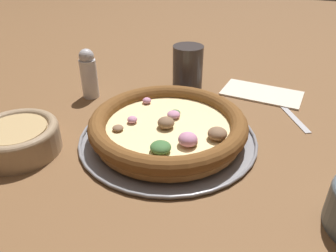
{
  "coord_description": "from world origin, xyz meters",
  "views": [
    {
      "loc": [
        -0.18,
        0.44,
        0.31
      ],
      "look_at": [
        0.0,
        0.0,
        0.03
      ],
      "focal_mm": 35.0,
      "sensor_mm": 36.0,
      "label": 1
    }
  ],
  "objects_px": {
    "pizza": "(168,126)",
    "fork": "(284,107)",
    "pizza_tray": "(168,137)",
    "pepper_shaker": "(89,74)",
    "bowl_near": "(17,138)",
    "napkin": "(262,93)",
    "drinking_cup": "(188,68)"
  },
  "relations": [
    {
      "from": "pizza",
      "to": "fork",
      "type": "relative_size",
      "value": 1.7
    },
    {
      "from": "pizza_tray",
      "to": "fork",
      "type": "relative_size",
      "value": 1.93
    },
    {
      "from": "pizza_tray",
      "to": "pizza",
      "type": "xyz_separation_m",
      "value": [
        -0.0,
        0.0,
        0.02
      ]
    },
    {
      "from": "bowl_near",
      "to": "napkin",
      "type": "distance_m",
      "value": 0.5
    },
    {
      "from": "drinking_cup",
      "to": "fork",
      "type": "distance_m",
      "value": 0.22
    },
    {
      "from": "pizza_tray",
      "to": "pepper_shaker",
      "type": "distance_m",
      "value": 0.24
    },
    {
      "from": "napkin",
      "to": "fork",
      "type": "xyz_separation_m",
      "value": [
        -0.05,
        0.05,
        -0.0
      ]
    },
    {
      "from": "pizza_tray",
      "to": "napkin",
      "type": "distance_m",
      "value": 0.28
    },
    {
      "from": "pizza_tray",
      "to": "pepper_shaker",
      "type": "bearing_deg",
      "value": -23.99
    },
    {
      "from": "bowl_near",
      "to": "fork",
      "type": "relative_size",
      "value": 0.83
    },
    {
      "from": "pepper_shaker",
      "to": "pizza",
      "type": "bearing_deg",
      "value": 155.94
    },
    {
      "from": "fork",
      "to": "drinking_cup",
      "type": "bearing_deg",
      "value": 55.44
    },
    {
      "from": "pizza_tray",
      "to": "napkin",
      "type": "relative_size",
      "value": 1.74
    },
    {
      "from": "drinking_cup",
      "to": "napkin",
      "type": "distance_m",
      "value": 0.17
    },
    {
      "from": "pizza",
      "to": "fork",
      "type": "distance_m",
      "value": 0.27
    },
    {
      "from": "bowl_near",
      "to": "fork",
      "type": "distance_m",
      "value": 0.5
    },
    {
      "from": "drinking_cup",
      "to": "napkin",
      "type": "bearing_deg",
      "value": -168.2
    },
    {
      "from": "pepper_shaker",
      "to": "drinking_cup",
      "type": "bearing_deg",
      "value": -147.95
    },
    {
      "from": "bowl_near",
      "to": "pepper_shaker",
      "type": "relative_size",
      "value": 1.25
    },
    {
      "from": "bowl_near",
      "to": "pepper_shaker",
      "type": "height_order",
      "value": "pepper_shaker"
    },
    {
      "from": "drinking_cup",
      "to": "fork",
      "type": "relative_size",
      "value": 0.63
    },
    {
      "from": "pizza",
      "to": "drinking_cup",
      "type": "xyz_separation_m",
      "value": [
        0.04,
        -0.21,
        0.02
      ]
    },
    {
      "from": "drinking_cup",
      "to": "pepper_shaker",
      "type": "xyz_separation_m",
      "value": [
        0.18,
        0.11,
        0.0
      ]
    },
    {
      "from": "pepper_shaker",
      "to": "bowl_near",
      "type": "bearing_deg",
      "value": 91.65
    },
    {
      "from": "bowl_near",
      "to": "pepper_shaker",
      "type": "bearing_deg",
      "value": -88.35
    },
    {
      "from": "napkin",
      "to": "pepper_shaker",
      "type": "bearing_deg",
      "value": 23.21
    },
    {
      "from": "napkin",
      "to": "pepper_shaker",
      "type": "distance_m",
      "value": 0.38
    },
    {
      "from": "napkin",
      "to": "fork",
      "type": "relative_size",
      "value": 1.11
    },
    {
      "from": "pizza",
      "to": "pizza_tray",
      "type": "bearing_deg",
      "value": -42.93
    },
    {
      "from": "pizza_tray",
      "to": "pepper_shaker",
      "type": "relative_size",
      "value": 2.88
    },
    {
      "from": "pizza",
      "to": "pepper_shaker",
      "type": "distance_m",
      "value": 0.24
    },
    {
      "from": "pizza",
      "to": "fork",
      "type": "bearing_deg",
      "value": -132.37
    }
  ]
}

